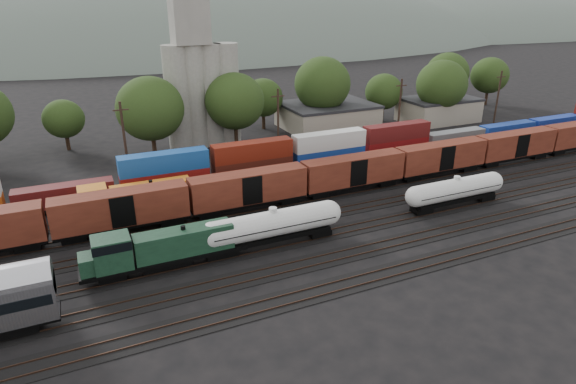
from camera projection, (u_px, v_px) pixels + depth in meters
name	position (u px, v px, depth m)	size (l,w,h in m)	color
ground	(259.00, 227.00, 57.40)	(600.00, 600.00, 0.00)	black
tracks	(259.00, 227.00, 57.38)	(180.00, 33.20, 0.20)	black
green_locomotive	(156.00, 249.00, 47.34)	(16.35, 2.89, 4.33)	black
tank_car_a	(273.00, 225.00, 52.11)	(16.49, 2.95, 4.32)	silver
tank_car_b	(455.00, 190.00, 61.93)	(15.31, 2.74, 4.01)	silver
orange_locomotive	(129.00, 197.00, 59.80)	(16.42, 2.74, 4.10)	black
boxcar_string	(303.00, 179.00, 63.60)	(153.60, 2.90, 4.20)	black
container_wall	(261.00, 161.00, 71.32)	(180.46, 2.60, 5.80)	black
grain_silo	(201.00, 84.00, 84.76)	(13.40, 5.00, 29.00)	gray
industrial_sheds	(223.00, 131.00, 88.69)	(119.38, 17.26, 5.10)	#9E937F
tree_band	(194.00, 101.00, 86.35)	(167.55, 23.57, 14.52)	black
utility_poles	(206.00, 133.00, 73.60)	(122.20, 0.36, 12.00)	black
distant_hills	(142.00, 78.00, 293.52)	(860.00, 286.00, 130.00)	#59665B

